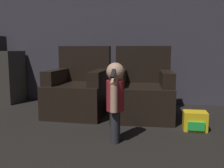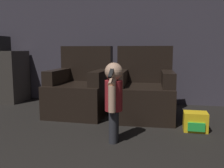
% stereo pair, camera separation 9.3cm
% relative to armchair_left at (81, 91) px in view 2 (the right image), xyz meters
% --- Properties ---
extents(wall_back, '(8.40, 0.05, 2.60)m').
position_rel_armchair_left_xyz_m(wall_back, '(0.71, 0.93, 0.96)').
color(wall_back, '#3D3842').
rests_on(wall_back, ground_plane).
extents(armchair_left, '(0.83, 0.90, 1.00)m').
position_rel_armchair_left_xyz_m(armchair_left, '(0.00, 0.00, 0.00)').
color(armchair_left, black).
rests_on(armchair_left, ground_plane).
extents(armchair_right, '(0.85, 0.92, 1.00)m').
position_rel_armchair_left_xyz_m(armchair_right, '(0.93, -0.00, 0.00)').
color(armchair_right, black).
rests_on(armchair_right, ground_plane).
extents(person_toddler, '(0.18, 0.32, 0.82)m').
position_rel_armchair_left_xyz_m(person_toddler, '(0.72, -1.05, 0.14)').
color(person_toddler, '#28282D').
rests_on(person_toddler, ground_plane).
extents(toy_backpack, '(0.27, 0.22, 0.22)m').
position_rel_armchair_left_xyz_m(toy_backpack, '(1.58, -0.52, -0.23)').
color(toy_backpack, yellow).
rests_on(toy_backpack, ground_plane).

